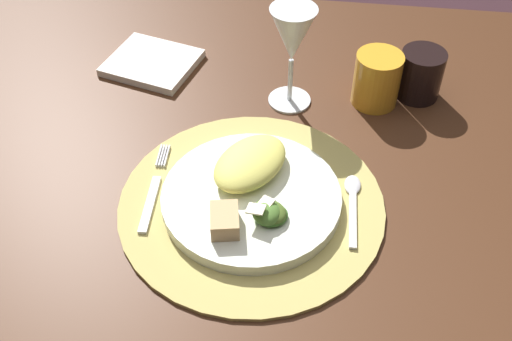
{
  "coord_description": "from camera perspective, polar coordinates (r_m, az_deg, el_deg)",
  "views": [
    {
      "loc": [
        0.15,
        -0.68,
        1.37
      ],
      "look_at": [
        0.07,
        -0.06,
        0.74
      ],
      "focal_mm": 43.31,
      "sensor_mm": 36.0,
      "label": 1
    }
  ],
  "objects": [
    {
      "name": "amber_tumbler",
      "position": [
        1.03,
        11.1,
        8.27
      ],
      "size": [
        0.08,
        0.08,
        0.09
      ],
      "primitive_type": "cylinder",
      "color": "gold",
      "rests_on": "dining_table"
    },
    {
      "name": "wine_glass",
      "position": [
        0.97,
        3.38,
        12.07
      ],
      "size": [
        0.07,
        0.07,
        0.17
      ],
      "color": "silver",
      "rests_on": "dining_table"
    },
    {
      "name": "napkin",
      "position": [
        1.13,
        -9.56,
        9.79
      ],
      "size": [
        0.18,
        0.16,
        0.01
      ],
      "primitive_type": "cube",
      "rotation": [
        0.0,
        0.0,
        -0.27
      ],
      "color": "white",
      "rests_on": "dining_table"
    },
    {
      "name": "bread_piece",
      "position": [
        0.8,
        -2.91,
        -4.63
      ],
      "size": [
        0.05,
        0.06,
        0.03
      ],
      "primitive_type": "cube",
      "rotation": [
        0.0,
        0.0,
        4.91
      ],
      "color": "tan",
      "rests_on": "dinner_plate"
    },
    {
      "name": "dinner_plate",
      "position": [
        0.85,
        -0.43,
        -2.57
      ],
      "size": [
        0.25,
        0.25,
        0.02
      ],
      "primitive_type": "cylinder",
      "color": "silver",
      "rests_on": "placemat"
    },
    {
      "name": "spoon",
      "position": [
        0.87,
        8.91,
        -2.58
      ],
      "size": [
        0.02,
        0.13,
        0.01
      ],
      "color": "silver",
      "rests_on": "placemat"
    },
    {
      "name": "dining_table",
      "position": [
        1.03,
        -3.62,
        -2.89
      ],
      "size": [
        1.15,
        0.94,
        0.72
      ],
      "color": "#452716",
      "rests_on": "ground"
    },
    {
      "name": "pasta_serving",
      "position": [
        0.87,
        -0.54,
        0.71
      ],
      "size": [
        0.13,
        0.15,
        0.03
      ],
      "primitive_type": "ellipsoid",
      "rotation": [
        0.0,
        0.0,
        1.08
      ],
      "color": "#D9D25E",
      "rests_on": "dinner_plate"
    },
    {
      "name": "fork",
      "position": [
        0.89,
        -9.45,
        -1.87
      ],
      "size": [
        0.02,
        0.17,
        0.0
      ],
      "color": "silver",
      "rests_on": "placemat"
    },
    {
      "name": "salad_greens",
      "position": [
        0.81,
        1.18,
        -3.92
      ],
      "size": [
        0.06,
        0.06,
        0.03
      ],
      "color": "#4B752D",
      "rests_on": "dinner_plate"
    },
    {
      "name": "placemat",
      "position": [
        0.86,
        -0.42,
        -3.13
      ],
      "size": [
        0.37,
        0.37,
        0.01
      ],
      "primitive_type": "cylinder",
      "color": "tan",
      "rests_on": "dining_table"
    },
    {
      "name": "dark_tumbler",
      "position": [
        1.06,
        14.94,
        8.58
      ],
      "size": [
        0.07,
        0.07,
        0.08
      ],
      "primitive_type": "cylinder",
      "color": "black",
      "rests_on": "dining_table"
    }
  ]
}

